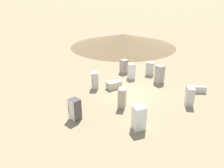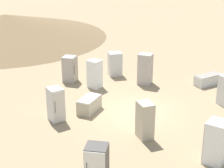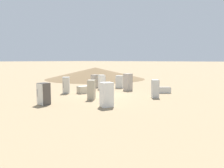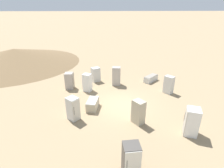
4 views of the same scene
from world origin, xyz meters
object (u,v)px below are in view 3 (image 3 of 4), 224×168
Objects in this scene: discarded_fridge_3 at (107,95)px; discarded_fridge_5 at (102,82)px; discarded_fridge_1 at (95,81)px; discarded_fridge_10 at (155,89)px; discarded_fridge_2 at (128,82)px; discarded_fridge_0 at (162,90)px; discarded_fridge_6 at (44,94)px; discarded_fridge_8 at (91,90)px; discarded_fridge_7 at (85,90)px; discarded_fridge_9 at (119,82)px; discarded_fridge_4 at (66,85)px.

discarded_fridge_3 is 1.06× the size of discarded_fridge_5.
discarded_fridge_10 reaches higher than discarded_fridge_1.
discarded_fridge_5 is (-1.05, 2.81, -0.10)m from discarded_fridge_2.
discarded_fridge_10 reaches higher than discarded_fridge_0.
discarded_fridge_1 is at bearing -174.70° from discarded_fridge_5.
discarded_fridge_1 reaches higher than discarded_fridge_0.
discarded_fridge_8 reaches higher than discarded_fridge_6.
discarded_fridge_10 is at bearing 30.30° from discarded_fridge_7.
discarded_fridge_2 is 2.33m from discarded_fridge_9.
discarded_fridge_4 is 1.03× the size of discarded_fridge_10.
discarded_fridge_2 is at bearing 64.29° from discarded_fridge_8.
discarded_fridge_3 is 1.07× the size of discarded_fridge_4.
discarded_fridge_5 is (-0.73, -1.67, 0.04)m from discarded_fridge_1.
discarded_fridge_1 is 0.95× the size of discarded_fridge_4.
discarded_fridge_5 is at bearing -147.56° from discarded_fridge_2.
discarded_fridge_7 is at bearing -110.54° from discarded_fridge_10.
discarded_fridge_3 is 1.10× the size of discarded_fridge_10.
discarded_fridge_4 is 5.53m from discarded_fridge_6.
discarded_fridge_3 is 1.13× the size of discarded_fridge_7.
discarded_fridge_3 is 1.07× the size of discarded_fridge_6.
discarded_fridge_0 is 1.14× the size of discarded_fridge_7.
discarded_fridge_10 is at bearing -16.12° from discarded_fridge_2.
discarded_fridge_3 is (-8.39, 0.39, 0.57)m from discarded_fridge_0.
discarded_fridge_6 is 3.99m from discarded_fridge_8.
discarded_fridge_8 is at bearing -29.30° from discarded_fridge_5.
discarded_fridge_8 is (-5.34, -3.31, -0.00)m from discarded_fridge_5.
discarded_fridge_5 is 1.12× the size of discarded_fridge_9.
discarded_fridge_0 is 7.61m from discarded_fridge_8.
discarded_fridge_8 is at bearing 46.08° from discarded_fridge_1.
discarded_fridge_5 is 7.30m from discarded_fridge_10.
discarded_fridge_1 is 9.08m from discarded_fridge_10.
discarded_fridge_2 reaches higher than discarded_fridge_0.
discarded_fridge_8 is at bearing -94.84° from discarded_fridge_9.
discarded_fridge_1 is 10.88m from discarded_fridge_3.
discarded_fridge_1 is at bearing -69.36° from discarded_fridge_6.
discarded_fridge_9 is at bearing -147.57° from discarded_fridge_4.
discarded_fridge_8 is at bearing -64.98° from discarded_fridge_0.
discarded_fridge_2 is at bearing 49.31° from discarded_fridge_5.
discarded_fridge_7 is at bearing 113.32° from discarded_fridge_8.
discarded_fridge_2 reaches higher than discarded_fridge_9.
discarded_fridge_7 is 0.94× the size of discarded_fridge_8.
discarded_fridge_3 reaches higher than discarded_fridge_1.
discarded_fridge_3 is 1.06× the size of discarded_fridge_8.
discarded_fridge_0 is 1.13× the size of discarded_fridge_1.
discarded_fridge_5 reaches higher than discarded_fridge_6.
discarded_fridge_6 is at bearing -69.66° from discarded_fridge_10.
discarded_fridge_1 is 0.96× the size of discarded_fridge_6.
discarded_fridge_9 is at bearing 128.15° from discarded_fridge_1.
discarded_fridge_6 is 9.39m from discarded_fridge_10.
discarded_fridge_9 is 0.93× the size of discarded_fridge_10.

